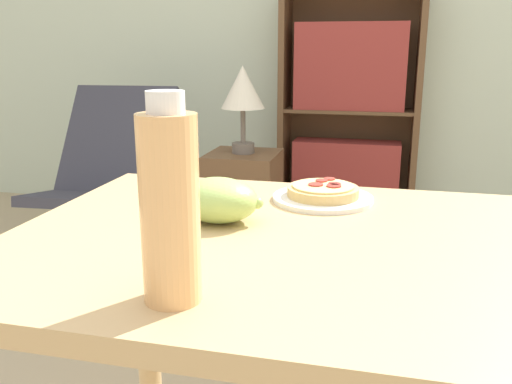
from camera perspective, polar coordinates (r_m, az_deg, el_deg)
wall_back at (r=3.50m, az=11.18°, el=18.28°), size 8.00×0.05×2.60m
dining_table at (r=0.97m, az=6.62°, el=-11.69°), size 1.09×0.75×0.77m
pizza_on_plate at (r=1.15m, az=7.06°, el=-0.23°), size 0.21×0.21×0.04m
grape_bunch at (r=1.00m, az=-4.03°, el=-0.84°), size 0.16×0.13×0.08m
drink_bottle at (r=0.68m, az=-9.06°, el=-1.49°), size 0.07×0.07×0.27m
lounge_chair_near at (r=2.91m, az=-15.26°, el=-1.45°), size 0.63×0.80×0.88m
bookshelf at (r=3.35m, az=9.68°, el=7.42°), size 0.82×0.28×1.43m
side_table at (r=2.73m, az=-1.32°, el=-1.89°), size 0.34×0.34×0.58m
table_lamp at (r=2.62m, az=-1.40°, el=10.52°), size 0.21×0.21×0.42m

